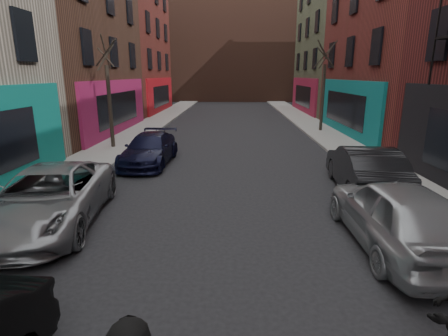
# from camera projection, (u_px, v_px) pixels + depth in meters

# --- Properties ---
(sidewalk_left) EXTENTS (2.50, 84.00, 0.13)m
(sidewalk_left) POSITION_uv_depth(u_px,v_px,m) (159.00, 120.00, 30.20)
(sidewalk_left) COLOR gray
(sidewalk_left) RESTS_ON ground
(sidewalk_right) EXTENTS (2.50, 84.00, 0.13)m
(sidewalk_right) POSITION_uv_depth(u_px,v_px,m) (304.00, 120.00, 29.87)
(sidewalk_right) COLOR gray
(sidewalk_right) RESTS_ON ground
(building_far) EXTENTS (40.00, 10.00, 14.00)m
(building_far) POSITION_uv_depth(u_px,v_px,m) (233.00, 53.00, 53.34)
(building_far) COLOR #47281E
(building_far) RESTS_ON ground
(tree_left_far) EXTENTS (2.00, 2.00, 6.50)m
(tree_left_far) POSITION_uv_depth(u_px,v_px,m) (108.00, 84.00, 17.75)
(tree_left_far) COLOR black
(tree_left_far) RESTS_ON sidewalk_left
(tree_right_far) EXTENTS (2.00, 2.00, 6.80)m
(tree_right_far) POSITION_uv_depth(u_px,v_px,m) (324.00, 79.00, 23.18)
(tree_right_far) COLOR black
(tree_right_far) RESTS_ON sidewalk_right
(parked_left_far) EXTENTS (3.11, 5.65, 1.50)m
(parked_left_far) POSITION_uv_depth(u_px,v_px,m) (49.00, 197.00, 9.09)
(parked_left_far) COLOR gray
(parked_left_far) RESTS_ON ground
(parked_left_end) EXTENTS (2.03, 4.66, 1.33)m
(parked_left_end) POSITION_uv_depth(u_px,v_px,m) (150.00, 149.00, 15.32)
(parked_left_end) COLOR black
(parked_left_end) RESTS_ON ground
(parked_right_far) EXTENTS (1.97, 4.78, 1.62)m
(parked_right_far) POSITION_uv_depth(u_px,v_px,m) (397.00, 214.00, 7.84)
(parked_right_far) COLOR #9A9EA2
(parked_right_far) RESTS_ON ground
(parked_right_end) EXTENTS (2.04, 4.89, 1.57)m
(parked_right_end) POSITION_uv_depth(u_px,v_px,m) (364.00, 169.00, 11.70)
(parked_right_end) COLOR black
(parked_right_end) RESTS_ON ground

